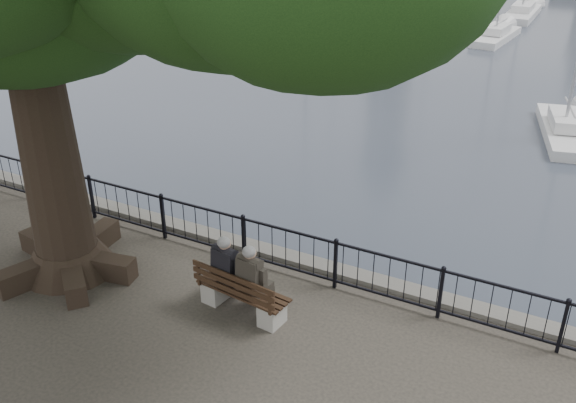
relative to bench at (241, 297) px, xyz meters
The scene contains 11 objects.
harbor 2.16m from the bench, 85.47° to the left, with size 260.00×260.00×1.20m.
railing 1.51m from the bench, 83.95° to the left, with size 22.06×0.06×1.00m.
bench is the anchor object (origin of this frame).
person_left 0.48m from the bench, 155.09° to the left, with size 0.46×0.76×1.48m.
person_right 0.44m from the bench, 16.50° to the left, with size 0.46×0.76×1.48m.
sailboat_a 22.60m from the bench, 112.84° to the left, with size 3.51×6.16×10.86m.
sailboat_b 23.83m from the bench, 103.42° to the left, with size 2.91×5.33×11.87m.
sailboat_c 15.19m from the bench, 75.12° to the left, with size 2.45×4.97×8.93m.
sailboat_e 33.17m from the bench, 110.62° to the left, with size 3.41×5.32×12.65m.
sailboat_f 35.07m from the bench, 91.52° to the left, with size 1.58×5.60×11.72m.
sailboat_i 28.01m from the bench, 92.23° to the left, with size 1.81×4.98×10.34m.
Camera 1 is at (4.90, -6.87, 7.04)m, focal length 40.00 mm.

